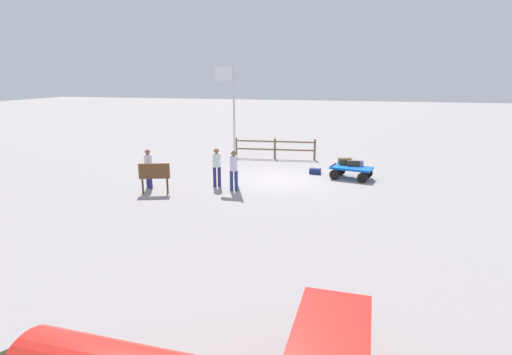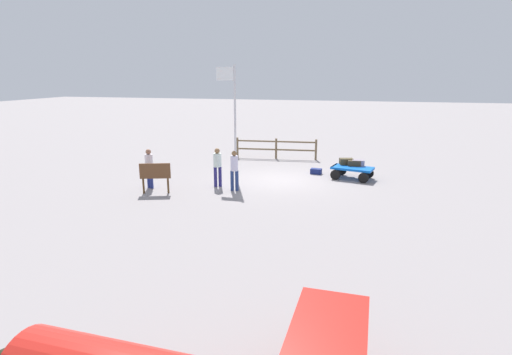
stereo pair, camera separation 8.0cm
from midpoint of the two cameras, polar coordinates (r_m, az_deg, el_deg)
The scene contains 12 objects.
ground_plane at distance 18.78m, azimuth 3.59°, elevation -0.29°, with size 120.00×120.00×0.00m, color gray.
luggage_cart at distance 19.31m, azimuth 13.41°, elevation 1.01°, with size 2.01×1.50×0.56m.
suitcase_tan at distance 19.62m, azimuth 14.25°, elevation 2.02°, with size 0.58×0.42×0.27m.
suitcase_maroon at distance 19.52m, azimuth 13.71°, elevation 1.96°, with size 0.60×0.33×0.25m.
suitcase_olive at distance 19.76m, azimuth 12.66°, elevation 2.22°, with size 0.69×0.52×0.29m.
suitcase_grey at distance 20.02m, azimuth 8.54°, elevation 0.87°, with size 0.55×0.38×0.26m.
worker_lead at distance 16.77m, azimuth -2.92°, elevation 1.31°, with size 0.35×0.35×1.68m.
worker_trailing at distance 17.42m, azimuth -5.30°, elevation 1.87°, with size 0.46×0.46×1.68m.
worker_supervisor at distance 17.69m, azimuth -14.63°, elevation 1.60°, with size 0.44×0.44×1.68m.
flagpole at distance 18.50m, azimuth -3.12°, elevation 9.04°, with size 0.89×0.10×5.13m.
signboard at distance 16.87m, azimuth -13.84°, elevation 0.59°, with size 1.19×0.45×1.24m.
wooden_fence at distance 23.38m, azimuth 2.94°, elevation 4.30°, with size 4.63×0.52×1.17m.
Camera 2 is at (-3.38, 17.86, 4.70)m, focal length 28.52 mm.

